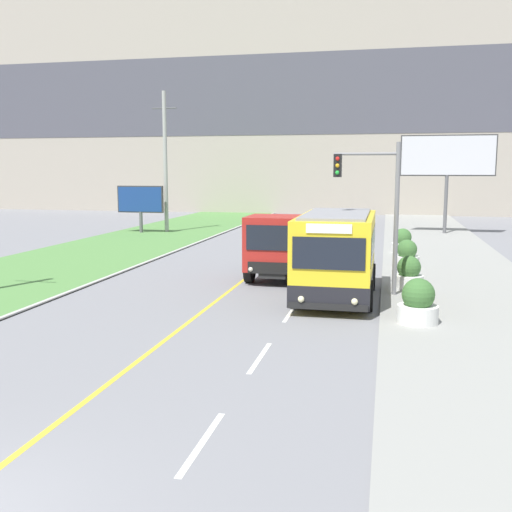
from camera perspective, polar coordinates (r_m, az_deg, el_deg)
name	(u,v)px	position (r m, az deg, el deg)	size (l,w,h in m)	color
lane_marking_centre	(26,465)	(10.26, -21.10, -18.11)	(2.88, 140.00, 0.01)	gold
apartment_block_background	(335,103)	(64.61, 7.51, 14.23)	(80.00, 8.04, 22.51)	#A89E8E
city_bus	(336,256)	(20.75, 7.65, 0.01)	(2.62, 5.86, 2.99)	yellow
dump_truck	(281,247)	(24.44, 2.38, 0.85)	(2.43, 6.38, 2.65)	black
utility_pole_far	(165,162)	(43.18, -8.63, 8.86)	(1.80, 0.28, 9.86)	#9E9E99
traffic_light_mast	(377,199)	(21.32, 11.43, 5.38)	(2.28, 0.32, 5.39)	slate
billboard_large	(448,158)	(43.24, 17.80, 8.85)	(6.29, 0.24, 6.78)	#59595B
billboard_small	(140,201)	(43.00, -10.96, 5.20)	(3.37, 0.24, 3.32)	#59595B
planter_round_near	(418,304)	(17.83, 15.17, -4.39)	(1.17, 1.17, 1.30)	silver
planter_round_second	(409,274)	(22.78, 14.34, -1.71)	(1.08, 1.08, 1.24)	silver
planter_round_third	(407,255)	(27.77, 14.17, 0.07)	(1.11, 1.11, 1.26)	silver
planter_round_far	(403,242)	(32.77, 13.78, 1.32)	(1.16, 1.16, 1.28)	silver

